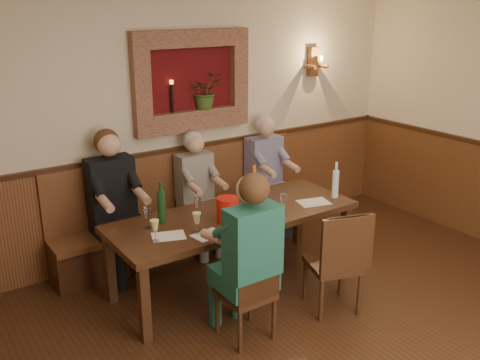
% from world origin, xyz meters
% --- Properties ---
extents(room_shell, '(6.04, 6.04, 2.82)m').
position_xyz_m(room_shell, '(0.00, 0.00, 1.89)').
color(room_shell, beige).
rests_on(room_shell, ground).
extents(wainscoting, '(6.02, 6.02, 1.15)m').
position_xyz_m(wainscoting, '(0.00, -0.00, 0.59)').
color(wainscoting, '#563118').
rests_on(wainscoting, ground).
extents(wall_niche, '(1.36, 0.30, 1.06)m').
position_xyz_m(wall_niche, '(0.24, 2.94, 1.81)').
color(wall_niche, '#4F0B0D').
rests_on(wall_niche, ground).
extents(wall_sconce, '(0.25, 0.20, 0.35)m').
position_xyz_m(wall_sconce, '(1.90, 2.93, 1.94)').
color(wall_sconce, '#563118').
rests_on(wall_sconce, ground).
extents(dining_table, '(2.40, 0.90, 0.75)m').
position_xyz_m(dining_table, '(0.00, 1.85, 0.68)').
color(dining_table, '#351C10').
rests_on(dining_table, ground).
extents(bench, '(3.00, 0.45, 1.11)m').
position_xyz_m(bench, '(0.00, 2.79, 0.33)').
color(bench, '#381E0F').
rests_on(bench, ground).
extents(chair_near_left, '(0.39, 0.39, 0.89)m').
position_xyz_m(chair_near_left, '(-0.41, 1.06, 0.26)').
color(chair_near_left, '#351C10').
rests_on(chair_near_left, ground).
extents(chair_near_right, '(0.54, 0.54, 0.96)m').
position_xyz_m(chair_near_right, '(0.48, 0.98, 0.28)').
color(chair_near_right, '#351C10').
rests_on(chair_near_right, ground).
extents(person_bench_left, '(0.45, 0.55, 1.50)m').
position_xyz_m(person_bench_left, '(-0.85, 2.69, 0.62)').
color(person_bench_left, black).
rests_on(person_bench_left, ground).
extents(person_bench_mid, '(0.39, 0.47, 1.35)m').
position_xyz_m(person_bench_mid, '(0.10, 2.69, 0.55)').
color(person_bench_mid, '#5B5853').
rests_on(person_bench_mid, ground).
extents(person_bench_right, '(0.42, 0.51, 1.42)m').
position_xyz_m(person_bench_right, '(1.04, 2.69, 0.59)').
color(person_bench_right, navy).
rests_on(person_bench_right, ground).
extents(person_chair_front, '(0.43, 0.53, 1.46)m').
position_xyz_m(person_chair_front, '(-0.41, 1.07, 0.60)').
color(person_chair_front, '#194758').
rests_on(person_chair_front, ground).
extents(spittoon_bucket, '(0.26, 0.26, 0.23)m').
position_xyz_m(spittoon_bucket, '(-0.16, 1.72, 0.86)').
color(spittoon_bucket, red).
rests_on(spittoon_bucket, dining_table).
extents(wine_bottle_green_a, '(0.10, 0.10, 0.43)m').
position_xyz_m(wine_bottle_green_a, '(0.23, 1.85, 0.93)').
color(wine_bottle_green_a, '#19471E').
rests_on(wine_bottle_green_a, dining_table).
extents(wine_bottle_green_b, '(0.09, 0.09, 0.39)m').
position_xyz_m(wine_bottle_green_b, '(-0.66, 2.04, 0.91)').
color(wine_bottle_green_b, '#19471E').
rests_on(wine_bottle_green_b, dining_table).
extents(water_bottle, '(0.07, 0.07, 0.37)m').
position_xyz_m(water_bottle, '(1.09, 1.64, 0.90)').
color(water_bottle, silver).
rests_on(water_bottle, dining_table).
extents(tasting_sheet_a, '(0.33, 0.28, 0.00)m').
position_xyz_m(tasting_sheet_a, '(-0.75, 1.74, 0.75)').
color(tasting_sheet_a, white).
rests_on(tasting_sheet_a, dining_table).
extents(tasting_sheet_b, '(0.31, 0.26, 0.00)m').
position_xyz_m(tasting_sheet_b, '(0.03, 1.70, 0.75)').
color(tasting_sheet_b, white).
rests_on(tasting_sheet_b, dining_table).
extents(tasting_sheet_c, '(0.35, 0.29, 0.00)m').
position_xyz_m(tasting_sheet_c, '(0.82, 1.64, 0.75)').
color(tasting_sheet_c, white).
rests_on(tasting_sheet_c, dining_table).
extents(tasting_sheet_d, '(0.29, 0.23, 0.00)m').
position_xyz_m(tasting_sheet_d, '(-0.46, 1.57, 0.75)').
color(tasting_sheet_d, white).
rests_on(tasting_sheet_d, dining_table).
extents(wine_glass_0, '(0.08, 0.08, 0.19)m').
position_xyz_m(wine_glass_0, '(-0.09, 1.72, 0.85)').
color(wine_glass_0, '#F5F192').
rests_on(wine_glass_0, dining_table).
extents(wine_glass_1, '(0.08, 0.08, 0.19)m').
position_xyz_m(wine_glass_1, '(0.20, 1.90, 0.85)').
color(wine_glass_1, '#F5F192').
rests_on(wine_glass_1, dining_table).
extents(wine_glass_2, '(0.08, 0.08, 0.19)m').
position_xyz_m(wine_glass_2, '(-0.89, 1.71, 0.85)').
color(wine_glass_2, '#F5F192').
rests_on(wine_glass_2, dining_table).
extents(wine_glass_3, '(0.08, 0.08, 0.19)m').
position_xyz_m(wine_glass_3, '(-0.15, 1.49, 0.85)').
color(wine_glass_3, '#F5F192').
rests_on(wine_glass_3, dining_table).
extents(wine_glass_4, '(0.08, 0.08, 0.19)m').
position_xyz_m(wine_glass_4, '(-0.33, 1.97, 0.85)').
color(wine_glass_4, white).
rests_on(wine_glass_4, dining_table).
extents(wine_glass_5, '(0.08, 0.08, 0.19)m').
position_xyz_m(wine_glass_5, '(-0.82, 2.00, 0.85)').
color(wine_glass_5, white).
rests_on(wine_glass_5, dining_table).
extents(wine_glass_6, '(0.08, 0.08, 0.19)m').
position_xyz_m(wine_glass_6, '(0.39, 1.59, 0.85)').
color(wine_glass_6, white).
rests_on(wine_glass_6, dining_table).
extents(wine_glass_7, '(0.08, 0.08, 0.19)m').
position_xyz_m(wine_glass_7, '(-0.52, 1.65, 0.85)').
color(wine_glass_7, '#F5F192').
rests_on(wine_glass_7, dining_table).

